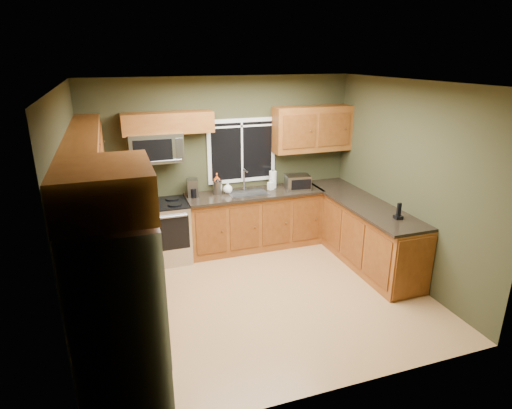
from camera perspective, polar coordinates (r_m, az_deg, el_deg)
floor at (r=5.75m, az=0.67°, el=-12.05°), size 4.20×4.20×0.00m
ceiling at (r=4.91m, az=0.80°, el=15.91°), size 4.20×4.20×0.00m
back_wall at (r=6.83m, az=-4.35°, el=5.37°), size 4.20×0.00×4.20m
front_wall at (r=3.66m, az=10.28°, el=-7.75°), size 4.20×0.00×4.20m
left_wall at (r=4.93m, az=-22.97°, el=-1.77°), size 0.00×3.60×3.60m
right_wall at (r=6.17m, az=19.46°, el=2.77°), size 0.00×3.60×3.60m
window at (r=6.85m, az=-1.91°, el=7.19°), size 1.12×0.03×1.02m
base_cabinets_left at (r=5.70m, az=-18.52°, el=-8.27°), size 0.60×2.65×0.90m
countertop_left at (r=5.50m, az=-18.78°, el=-3.89°), size 0.65×2.65×0.04m
base_cabinets_back at (r=6.94m, az=-0.21°, el=-2.14°), size 2.17×0.60×0.90m
countertop_back at (r=6.76m, az=-0.15°, el=1.49°), size 2.17×0.65×0.04m
base_cabinets_peninsula at (r=6.71m, az=13.77°, el=-3.52°), size 0.60×2.52×0.90m
countertop_peninsula at (r=6.54m, az=13.88°, el=0.27°), size 0.65×2.50×0.04m
upper_cabinets_left at (r=5.23m, az=-21.64°, el=5.44°), size 0.33×2.65×0.72m
upper_cabinets_back_left at (r=6.37m, az=-11.67°, el=10.63°), size 1.30×0.33×0.30m
upper_cabinets_back_right at (r=7.07m, az=7.51°, el=9.97°), size 1.30×0.33×0.72m
upper_cabinet_over_fridge at (r=3.46m, az=-19.63°, el=1.96°), size 0.72×0.90×0.38m
refrigerator at (r=3.93m, az=-17.72°, el=-13.94°), size 0.74×0.90×1.80m
range at (r=6.62m, az=-12.25°, el=-3.54°), size 0.76×0.69×0.94m
microwave at (r=6.38m, az=-13.21°, el=7.42°), size 0.76×0.41×0.42m
sink at (r=6.73m, az=-1.13°, el=1.70°), size 0.60×0.42×0.36m
toaster_oven at (r=6.90m, az=5.57°, el=2.98°), size 0.41×0.34×0.24m
coffee_maker at (r=6.59m, az=-8.46°, el=2.14°), size 0.18×0.23×0.27m
kettle at (r=6.67m, az=-5.13°, el=2.38°), size 0.18×0.18×0.25m
paper_towel_roll at (r=6.95m, az=2.25°, el=3.35°), size 0.13×0.13×0.30m
soap_bottle_a at (r=6.73m, az=-5.22°, el=2.88°), size 0.15×0.15×0.31m
soap_bottle_b at (r=6.87m, az=1.97°, el=2.73°), size 0.10×0.11×0.18m
soap_bottle_c at (r=6.70m, az=-3.79°, el=2.29°), size 0.18×0.18×0.18m
cordless_phone at (r=5.95m, az=18.46°, el=-1.22°), size 0.11×0.11×0.22m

